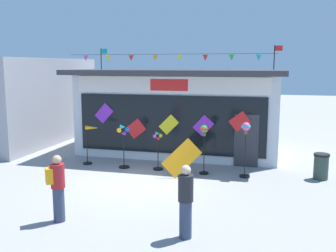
# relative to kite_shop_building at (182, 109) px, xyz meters

# --- Properties ---
(ground_plane) EXTENTS (80.00, 80.00, 0.00)m
(ground_plane) POSITION_rel_kite_shop_building_xyz_m (-0.30, -5.50, -1.84)
(ground_plane) COLOR gray
(kite_shop_building) EXTENTS (8.76, 5.68, 4.64)m
(kite_shop_building) POSITION_rel_kite_shop_building_xyz_m (0.00, 0.00, 0.00)
(kite_shop_building) COLOR silver
(kite_shop_building) RESTS_ON ground_plane
(wind_spinner_far_left) EXTENTS (0.69, 0.35, 1.53)m
(wind_spinner_far_left) POSITION_rel_kite_shop_building_xyz_m (-2.86, -3.55, -0.90)
(wind_spinner_far_left) COLOR black
(wind_spinner_far_left) RESTS_ON ground_plane
(wind_spinner_left) EXTENTS (0.42, 0.40, 1.66)m
(wind_spinner_left) POSITION_rel_kite_shop_building_xyz_m (-1.42, -3.73, -0.81)
(wind_spinner_left) COLOR black
(wind_spinner_left) RESTS_ON ground_plane
(wind_spinner_center_left) EXTENTS (0.37, 0.37, 1.44)m
(wind_spinner_center_left) POSITION_rel_kite_shop_building_xyz_m (-0.10, -3.67, -1.10)
(wind_spinner_center_left) COLOR black
(wind_spinner_center_left) RESTS_ON ground_plane
(wind_spinner_center_right) EXTENTS (0.33, 0.33, 1.77)m
(wind_spinner_center_right) POSITION_rel_kite_shop_building_xyz_m (1.62, -3.77, -0.53)
(wind_spinner_center_right) COLOR black
(wind_spinner_center_right) RESTS_ON ground_plane
(wind_spinner_right) EXTENTS (0.36, 0.36, 1.91)m
(wind_spinner_right) POSITION_rel_kite_shop_building_xyz_m (3.05, -3.81, -0.45)
(wind_spinner_right) COLOR black
(wind_spinner_right) RESTS_ON ground_plane
(person_near_camera) EXTENTS (0.34, 0.34, 1.68)m
(person_near_camera) POSITION_rel_kite_shop_building_xyz_m (2.04, -8.92, -0.99)
(person_near_camera) COLOR #333D56
(person_near_camera) RESTS_ON ground_plane
(person_mid_plaza) EXTENTS (0.47, 0.45, 1.68)m
(person_mid_plaza) POSITION_rel_kite_shop_building_xyz_m (-1.20, -8.81, -0.95)
(person_mid_plaza) COLOR #333D56
(person_mid_plaza) RESTS_ON ground_plane
(trash_bin) EXTENTS (0.52, 0.52, 0.88)m
(trash_bin) POSITION_rel_kite_shop_building_xyz_m (5.56, -3.40, -1.39)
(trash_bin) COLOR #2D4238
(trash_bin) RESTS_ON ground_plane
(display_kite_on_ground) EXTENTS (1.36, 0.45, 1.36)m
(display_kite_on_ground) POSITION_rel_kite_shop_building_xyz_m (0.95, -4.38, -1.16)
(display_kite_on_ground) COLOR orange
(display_kite_on_ground) RESTS_ON ground_plane
(neighbour_building) EXTENTS (5.03, 8.05, 4.15)m
(neighbour_building) POSITION_rel_kite_shop_building_xyz_m (-8.66, -0.03, 0.23)
(neighbour_building) COLOR #99999E
(neighbour_building) RESTS_ON ground_plane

